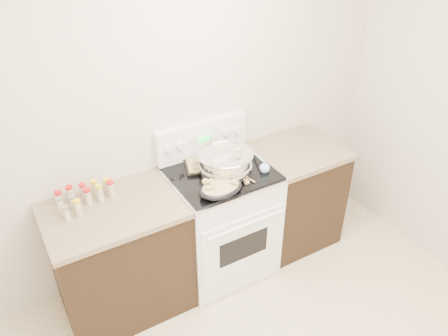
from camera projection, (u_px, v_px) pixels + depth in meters
room_shell at (327, 203)px, 1.66m from camera, size 4.10×3.60×2.75m
counter_left at (121, 258)px, 3.16m from camera, size 0.93×0.67×0.92m
counter_right at (292, 194)px, 3.83m from camera, size 0.73×0.67×0.92m
kitchen_range at (221, 218)px, 3.50m from camera, size 0.78×0.73×1.22m
mixing_bowl at (225, 164)px, 3.16m from camera, size 0.53×0.53×0.24m
roasting_pan at (221, 187)px, 2.99m from camera, size 0.35×0.27×0.11m
baking_sheet at (208, 164)px, 3.30m from camera, size 0.42×0.35×0.06m
wooden_spoon at (245, 179)px, 3.14m from camera, size 0.08×0.27×0.04m
blue_ladle at (264, 167)px, 3.24m from camera, size 0.11×0.27×0.10m
spice_jars at (84, 196)px, 2.92m from camera, size 0.39×0.24×0.13m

